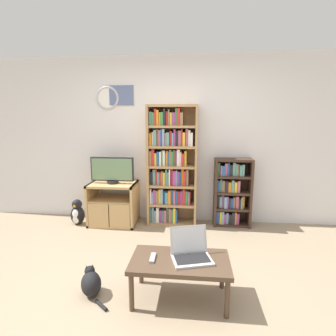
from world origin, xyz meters
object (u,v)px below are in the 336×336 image
object	(u,v)px
laptop	(191,251)
penguin_figurine	(77,213)
tv_stand	(113,203)
cat	(91,283)
bookshelf_short	(231,193)
television	(112,170)
bookshelf_tall	(171,166)
remote_near_laptop	(153,258)
coffee_table	(180,264)

from	to	relation	value
laptop	penguin_figurine	size ratio (longest dim) A/B	1.02
tv_stand	cat	bearing A→B (deg)	-79.43
tv_stand	bookshelf_short	world-z (taller)	bookshelf_short
television	penguin_figurine	bearing A→B (deg)	-170.87
cat	penguin_figurine	distance (m)	1.83
bookshelf_tall	remote_near_laptop	xyz separation A→B (m)	(0.01, -1.82, -0.52)
cat	laptop	bearing A→B (deg)	-25.02
laptop	penguin_figurine	xyz separation A→B (m)	(-1.80, 1.54, -0.27)
bookshelf_short	laptop	size ratio (longest dim) A/B	2.55
coffee_table	television	bearing A→B (deg)	124.32
television	coffee_table	xyz separation A→B (m)	(1.14, -1.67, -0.52)
bookshelf_short	tv_stand	bearing A→B (deg)	-175.08
television	laptop	bearing A→B (deg)	-52.87
television	coffee_table	size ratio (longest dim) A/B	0.75
bookshelf_tall	cat	distance (m)	2.08
remote_near_laptop	cat	distance (m)	0.65
laptop	remote_near_laptop	size ratio (longest dim) A/B	2.54
tv_stand	laptop	world-z (taller)	tv_stand
tv_stand	bookshelf_short	xyz separation A→B (m)	(1.82, 0.16, 0.18)
remote_near_laptop	laptop	bearing A→B (deg)	-172.37
tv_stand	television	distance (m)	0.53
coffee_table	cat	world-z (taller)	coffee_table
cat	coffee_table	bearing A→B (deg)	-27.50
coffee_table	laptop	world-z (taller)	laptop
tv_stand	coffee_table	distance (m)	2.03
bookshelf_short	cat	size ratio (longest dim) A/B	2.85
television	bookshelf_short	bearing A→B (deg)	4.83
bookshelf_short	remote_near_laptop	size ratio (longest dim) A/B	6.48
television	cat	distance (m)	1.88
bookshelf_tall	laptop	world-z (taller)	bookshelf_tall
tv_stand	laptop	size ratio (longest dim) A/B	1.77
tv_stand	bookshelf_short	distance (m)	1.83
television	bookshelf_tall	world-z (taller)	bookshelf_tall
bookshelf_short	penguin_figurine	size ratio (longest dim) A/B	2.61
penguin_figurine	remote_near_laptop	bearing A→B (deg)	-47.59
coffee_table	remote_near_laptop	size ratio (longest dim) A/B	5.47
television	bookshelf_short	size ratio (longest dim) A/B	0.63
tv_stand	coffee_table	world-z (taller)	tv_stand
coffee_table	remote_near_laptop	bearing A→B (deg)	-176.90
bookshelf_short	cat	xyz separation A→B (m)	(-1.50, -1.85, -0.40)
bookshelf_short	cat	world-z (taller)	bookshelf_short
penguin_figurine	cat	bearing A→B (deg)	-61.46
laptop	remote_near_laptop	bearing A→B (deg)	173.21
bookshelf_tall	television	bearing A→B (deg)	-171.57
remote_near_laptop	penguin_figurine	bearing A→B (deg)	-49.41
remote_near_laptop	penguin_figurine	distance (m)	2.17
bookshelf_short	coffee_table	world-z (taller)	bookshelf_short
tv_stand	laptop	bearing A→B (deg)	-52.77
coffee_table	bookshelf_short	bearing A→B (deg)	69.80
remote_near_laptop	penguin_figurine	size ratio (longest dim) A/B	0.40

